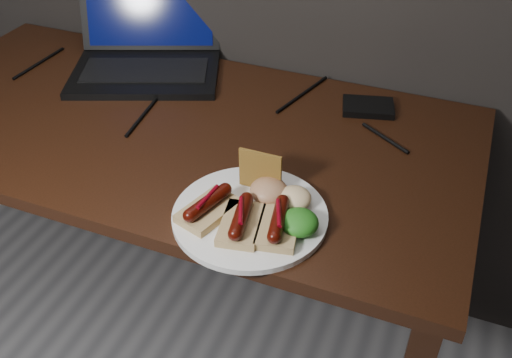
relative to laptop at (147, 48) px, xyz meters
name	(u,v)px	position (x,y,z in m)	size (l,w,h in m)	color
desk	(172,155)	(0.19, -0.24, -0.14)	(1.40, 0.70, 0.75)	black
laptop	(147,48)	(0.00, 0.00, 0.00)	(0.48, 0.45, 0.25)	black
hard_drive	(368,107)	(0.60, 0.00, -0.05)	(0.12, 0.08, 0.02)	black
desk_cables	(201,97)	(0.21, -0.11, -0.05)	(1.02, 0.44, 0.01)	black
plate	(250,215)	(0.49, -0.47, -0.05)	(0.29, 0.29, 0.01)	white
bread_sausage_left	(208,207)	(0.42, -0.50, -0.02)	(0.10, 0.13, 0.04)	tan
bread_sausage_center	(241,221)	(0.49, -0.51, -0.02)	(0.09, 0.13, 0.04)	tan
bread_sausage_right	(278,223)	(0.55, -0.49, -0.02)	(0.09, 0.13, 0.04)	tan
crispbread	(260,171)	(0.48, -0.40, 0.00)	(0.09, 0.01, 0.09)	#AE822F
salad_greens	(299,222)	(0.59, -0.48, -0.02)	(0.07, 0.07, 0.04)	#155E12
salsa_mound	(269,190)	(0.51, -0.42, -0.02)	(0.07, 0.07, 0.04)	#9D280F
coleslaw_mound	(294,198)	(0.56, -0.42, -0.02)	(0.06, 0.06, 0.04)	silver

